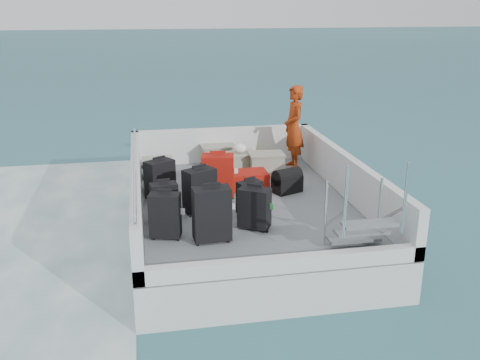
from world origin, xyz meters
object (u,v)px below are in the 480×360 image
(suitcase_2, at_px, (160,180))
(suitcase_1, at_px, (164,202))
(suitcase_0, at_px, (165,216))
(suitcase_3, at_px, (212,215))
(suitcase_5, at_px, (218,176))
(suitcase_6, at_px, (254,209))
(suitcase_8, at_px, (246,180))
(passenger, at_px, (294,127))
(suitcase_7, at_px, (250,198))
(crate_0, at_px, (158,168))
(crate_2, at_px, (240,163))
(crate_1, at_px, (218,156))
(crate_3, at_px, (266,164))
(suitcase_4, at_px, (200,191))

(suitcase_2, bearing_deg, suitcase_1, -121.86)
(suitcase_0, height_order, suitcase_3, suitcase_3)
(suitcase_1, xyz_separation_m, suitcase_5, (0.93, 0.90, 0.07))
(suitcase_0, relative_size, suitcase_6, 1.06)
(suitcase_8, height_order, passenger, passenger)
(suitcase_5, bearing_deg, suitcase_6, -67.52)
(suitcase_0, xyz_separation_m, suitcase_3, (0.62, -0.21, 0.06))
(suitcase_7, height_order, crate_0, suitcase_7)
(suitcase_1, relative_size, suitcase_5, 0.81)
(suitcase_7, relative_size, crate_2, 0.91)
(suitcase_8, height_order, crate_2, crate_2)
(suitcase_2, bearing_deg, suitcase_3, -104.11)
(crate_1, relative_size, crate_3, 1.02)
(crate_3, bearing_deg, suitcase_7, -110.32)
(suitcase_6, height_order, crate_3, suitcase_6)
(suitcase_3, xyz_separation_m, crate_0, (-0.61, 3.04, -0.22))
(suitcase_3, bearing_deg, suitcase_7, 47.03)
(suitcase_6, relative_size, suitcase_7, 1.15)
(suitcase_7, relative_size, crate_3, 0.85)
(suitcase_8, relative_size, crate_2, 1.29)
(crate_0, relative_size, crate_1, 0.83)
(suitcase_2, height_order, suitcase_4, suitcase_4)
(suitcase_0, xyz_separation_m, crate_1, (1.23, 3.38, -0.13))
(suitcase_5, xyz_separation_m, crate_1, (0.27, 1.86, -0.17))
(suitcase_4, xyz_separation_m, passenger, (2.07, 2.04, 0.46))
(suitcase_0, xyz_separation_m, suitcase_1, (0.02, 0.62, -0.03))
(crate_2, bearing_deg, crate_3, -24.41)
(crate_3, bearing_deg, crate_2, 155.59)
(crate_1, relative_size, crate_2, 1.09)
(suitcase_6, relative_size, crate_3, 0.98)
(suitcase_4, height_order, crate_1, suitcase_4)
(suitcase_5, distance_m, crate_2, 1.47)
(suitcase_3, xyz_separation_m, suitcase_8, (0.88, 2.08, -0.23))
(suitcase_6, relative_size, crate_0, 1.15)
(suitcase_1, relative_size, crate_3, 0.94)
(suitcase_1, relative_size, suitcase_7, 1.11)
(suitcase_8, relative_size, crate_3, 1.20)
(crate_1, bearing_deg, suitcase_2, -124.38)
(suitcase_1, height_order, suitcase_2, suitcase_2)
(suitcase_4, bearing_deg, suitcase_5, 32.32)
(suitcase_0, relative_size, suitcase_1, 1.10)
(suitcase_2, bearing_deg, crate_3, -6.17)
(suitcase_7, xyz_separation_m, passenger, (1.34, 2.26, 0.55))
(suitcase_3, bearing_deg, suitcase_4, 88.34)
(suitcase_7, height_order, suitcase_8, suitcase_7)
(suitcase_0, bearing_deg, crate_2, 75.84)
(suitcase_2, xyz_separation_m, suitcase_7, (1.31, -0.94, -0.07))
(suitcase_6, xyz_separation_m, suitcase_7, (0.05, 0.55, -0.04))
(crate_0, bearing_deg, suitcase_0, -90.15)
(suitcase_0, distance_m, passenger, 3.97)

